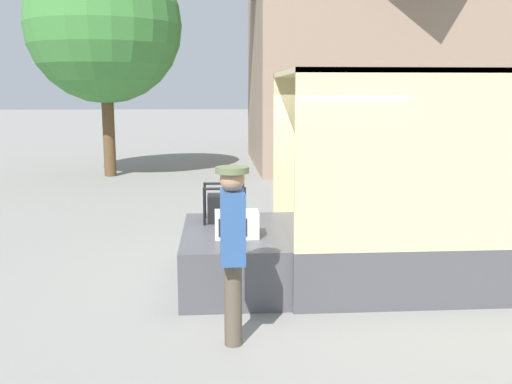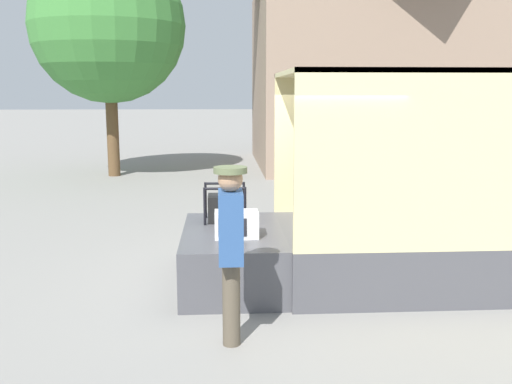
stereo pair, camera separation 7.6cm
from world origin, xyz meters
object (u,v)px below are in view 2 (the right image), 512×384
object	(u,v)px
portable_generator	(226,207)
street_tree	(108,26)
microwave	(237,224)
worker_person	(231,236)

from	to	relation	value
portable_generator	street_tree	xyz separation A→B (m)	(-3.36, 9.67, 3.54)
microwave	street_tree	size ratio (longest dim) A/B	0.08
portable_generator	street_tree	bearing A→B (deg)	109.15
portable_generator	street_tree	distance (m)	10.83
worker_person	portable_generator	bearing A→B (deg)	90.56
worker_person	street_tree	size ratio (longest dim) A/B	0.27
portable_generator	worker_person	bearing A→B (deg)	-89.44
microwave	street_tree	xyz separation A→B (m)	(-3.48, 10.58, 3.57)
portable_generator	street_tree	world-z (taller)	street_tree
worker_person	street_tree	distance (m)	13.04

